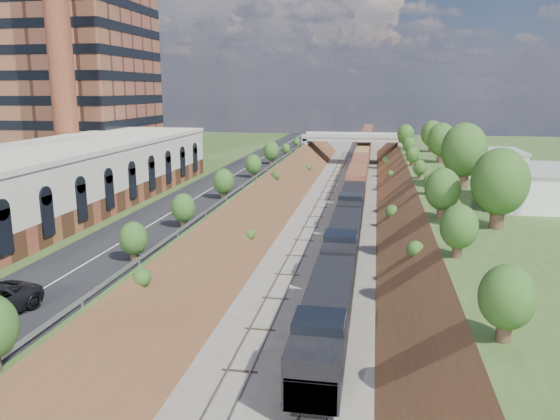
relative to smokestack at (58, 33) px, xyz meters
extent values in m
cube|color=#304F20|center=(3.00, 4.00, -22.50)|extent=(44.00, 180.00, 5.00)
cube|color=brown|center=(25.00, 4.00, -25.00)|extent=(10.00, 180.00, 10.00)
cube|color=brown|center=(47.00, 4.00, -25.00)|extent=(10.00, 180.00, 10.00)
cube|color=gray|center=(33.40, 4.00, -24.91)|extent=(1.58, 180.00, 0.18)
cube|color=gray|center=(38.60, 4.00, -24.91)|extent=(1.58, 180.00, 0.18)
cube|color=black|center=(20.50, 4.00, -19.95)|extent=(8.00, 180.00, 0.10)
cube|color=#99999E|center=(24.60, 4.00, -19.45)|extent=(0.06, 171.00, 0.30)
cube|color=brown|center=(8.00, -18.00, -18.90)|extent=(14.00, 62.00, 2.20)
cube|color=beige|center=(8.00, -18.00, -15.65)|extent=(14.00, 62.00, 4.30)
cube|color=beige|center=(8.00, -18.00, -13.25)|extent=(14.30, 62.30, 0.50)
cube|color=brown|center=(-8.00, 16.00, 2.00)|extent=(22.00, 22.00, 44.00)
cylinder|color=brown|center=(0.00, 0.00, 0.00)|extent=(3.20, 3.20, 40.00)
cube|color=gray|center=(24.50, 66.00, -21.90)|extent=(1.50, 8.00, 6.20)
cube|color=gray|center=(47.50, 66.00, -21.90)|extent=(1.50, 8.00, 6.20)
cube|color=gray|center=(36.00, 66.00, -18.80)|extent=(24.00, 8.00, 1.00)
cube|color=gray|center=(36.00, 62.00, -18.00)|extent=(24.00, 0.30, 0.80)
cube|color=gray|center=(36.00, 70.00, -18.00)|extent=(24.00, 0.30, 0.80)
cube|color=silver|center=(59.50, -4.00, -18.00)|extent=(9.00, 12.00, 4.00)
cube|color=silver|center=(59.00, 18.00, -18.20)|extent=(8.00, 10.00, 3.60)
cylinder|color=#473323|center=(53.00, -16.00, -18.69)|extent=(1.30, 1.30, 2.62)
ellipsoid|color=#254F1C|center=(53.00, -16.00, -15.54)|extent=(5.25, 5.25, 6.30)
cylinder|color=#473323|center=(24.20, -36.00, -19.39)|extent=(0.66, 0.66, 1.22)
ellipsoid|color=#254F1C|center=(24.20, -36.00, -17.92)|extent=(2.45, 2.45, 2.94)
cube|color=black|center=(38.60, -39.73, -24.55)|extent=(2.40, 4.00, 0.90)
cube|color=black|center=(38.60, -33.36, -22.56)|extent=(3.12, 18.74, 3.07)
cube|color=black|center=(38.60, -41.23, -23.20)|extent=(2.87, 3.00, 1.80)
cube|color=silver|center=(38.60, -41.23, -22.20)|extent=(2.87, 3.00, 0.15)
cube|color=black|center=(38.60, -38.23, -20.90)|extent=(3.06, 3.10, 0.90)
cube|color=black|center=(38.60, -13.61, -22.56)|extent=(3.12, 18.74, 3.07)
cube|color=black|center=(38.60, 6.13, -22.56)|extent=(3.12, 18.74, 3.07)
cube|color=brown|center=(38.60, 82.98, -22.23)|extent=(3.12, 132.95, 3.75)
camera|label=1|loc=(41.52, -68.58, -7.22)|focal=35.00mm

